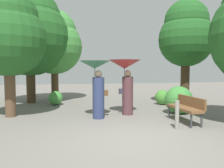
% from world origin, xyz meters
% --- Properties ---
extents(ground_plane, '(40.00, 40.00, 0.00)m').
position_xyz_m(ground_plane, '(0.00, 0.00, 0.00)').
color(ground_plane, slate).
extents(person_left, '(1.04, 1.04, 1.99)m').
position_xyz_m(person_left, '(-0.65, 2.41, 1.35)').
color(person_left, navy).
rests_on(person_left, ground).
extents(person_right, '(1.19, 1.19, 2.05)m').
position_xyz_m(person_right, '(0.50, 2.83, 1.49)').
color(person_right, '#563338').
rests_on(person_right, ground).
extents(park_bench, '(0.53, 1.51, 0.83)m').
position_xyz_m(park_bench, '(2.10, 1.27, 0.51)').
color(park_bench, '#38383D').
rests_on(park_bench, ground).
extents(tree_near_left, '(2.62, 2.62, 4.54)m').
position_xyz_m(tree_near_left, '(-3.64, 3.32, 2.99)').
color(tree_near_left, brown).
rests_on(tree_near_left, ground).
extents(tree_near_right, '(2.56, 2.56, 4.95)m').
position_xyz_m(tree_near_right, '(3.88, 4.50, 3.35)').
color(tree_near_right, '#42301E').
rests_on(tree_near_right, ground).
extents(tree_mid_left, '(3.03, 3.03, 4.93)m').
position_xyz_m(tree_mid_left, '(-2.30, 7.45, 3.18)').
color(tree_mid_left, '#4C3823').
rests_on(tree_mid_left, ground).
extents(tree_far_back, '(3.87, 3.87, 5.73)m').
position_xyz_m(tree_far_back, '(-3.43, 6.62, 3.58)').
color(tree_far_back, '#42301E').
rests_on(tree_far_back, ground).
extents(bush_path_left, '(1.06, 1.06, 1.06)m').
position_xyz_m(bush_path_left, '(2.55, 2.59, 0.53)').
color(bush_path_left, '#428C3D').
rests_on(bush_path_left, ground).
extents(bush_path_right, '(0.71, 0.71, 0.71)m').
position_xyz_m(bush_path_right, '(2.86, 4.76, 0.36)').
color(bush_path_right, '#4C9338').
rests_on(bush_path_right, ground).
extents(bush_behind_bench, '(0.67, 0.67, 0.67)m').
position_xyz_m(bush_behind_bench, '(-2.18, 5.60, 0.33)').
color(bush_behind_bench, '#428C3D').
rests_on(bush_behind_bench, ground).
extents(path_marker_post, '(0.12, 0.12, 0.82)m').
position_xyz_m(path_marker_post, '(1.42, 0.60, 0.41)').
color(path_marker_post, gray).
rests_on(path_marker_post, ground).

